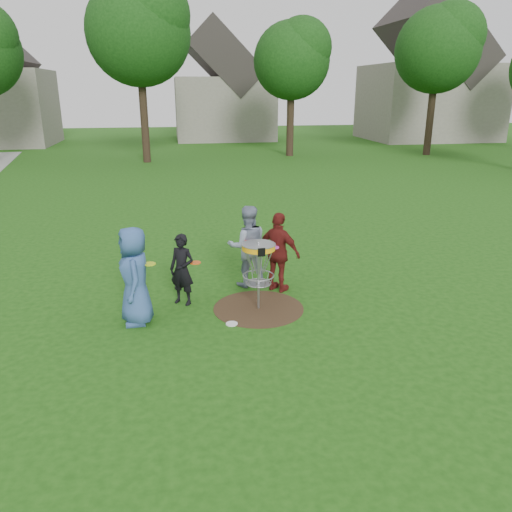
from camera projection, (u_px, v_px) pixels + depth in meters
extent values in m
plane|color=#19470F|center=(258.00, 308.00, 9.92)|extent=(100.00, 100.00, 0.00)
cylinder|color=#47331E|center=(258.00, 308.00, 9.92)|extent=(1.80, 1.80, 0.01)
imported|color=#33558E|center=(135.00, 276.00, 9.05)|extent=(0.68, 0.96, 1.84)
imported|color=black|center=(182.00, 270.00, 9.93)|extent=(0.63, 0.58, 1.45)
imported|color=gray|center=(248.00, 246.00, 10.83)|extent=(0.88, 0.68, 1.80)
imported|color=maroon|center=(279.00, 253.00, 10.54)|extent=(1.02, 1.00, 1.72)
cylinder|color=white|center=(232.00, 324.00, 9.25)|extent=(0.22, 0.22, 0.02)
cylinder|color=#9EA0A5|center=(259.00, 276.00, 9.70)|extent=(0.05, 0.05, 1.38)
cylinder|color=#FFA40D|center=(259.00, 247.00, 9.51)|extent=(0.64, 0.64, 0.10)
cylinder|color=#9EA0A5|center=(259.00, 244.00, 9.50)|extent=(0.66, 0.66, 0.01)
cube|color=black|center=(262.00, 252.00, 9.21)|extent=(0.14, 0.02, 0.16)
torus|color=#9EA0A5|center=(259.00, 275.00, 9.70)|extent=(0.62, 0.62, 0.02)
torus|color=#9EA0A5|center=(259.00, 283.00, 9.75)|extent=(0.50, 0.50, 0.02)
cylinder|color=#9EA0A5|center=(259.00, 284.00, 9.75)|extent=(0.44, 0.44, 0.01)
cylinder|color=#C8DB18|center=(150.00, 264.00, 9.06)|extent=(0.22, 0.22, 0.02)
cylinder|color=#E04D12|center=(195.00, 263.00, 9.84)|extent=(0.22, 0.22, 0.02)
cylinder|color=#F1443F|center=(250.00, 241.00, 10.50)|extent=(0.22, 0.22, 0.02)
cylinder|color=#ED3ECC|center=(274.00, 247.00, 10.24)|extent=(0.22, 0.22, 0.02)
cylinder|color=#38281C|center=(145.00, 122.00, 28.81)|extent=(0.46, 0.46, 4.62)
sphere|color=#164211|center=(138.00, 33.00, 27.30)|extent=(5.72, 5.72, 5.72)
cylinder|color=#38281C|center=(290.00, 126.00, 31.75)|extent=(0.46, 0.46, 3.78)
sphere|color=#164211|center=(292.00, 61.00, 30.52)|extent=(4.68, 4.68, 4.68)
cylinder|color=#38281C|center=(430.00, 122.00, 32.16)|extent=(0.46, 0.46, 4.20)
sphere|color=#164211|center=(437.00, 50.00, 30.78)|extent=(5.20, 5.20, 5.20)
cube|color=gray|center=(224.00, 109.00, 42.31)|extent=(8.00, 7.00, 5.00)
cube|color=#2D2826|center=(223.00, 59.00, 41.05)|extent=(6.11, 7.14, 6.11)
cube|color=gray|center=(428.00, 103.00, 42.00)|extent=(10.00, 8.00, 6.00)
cube|color=#2D2826|center=(434.00, 41.00, 40.46)|extent=(7.64, 8.16, 7.64)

